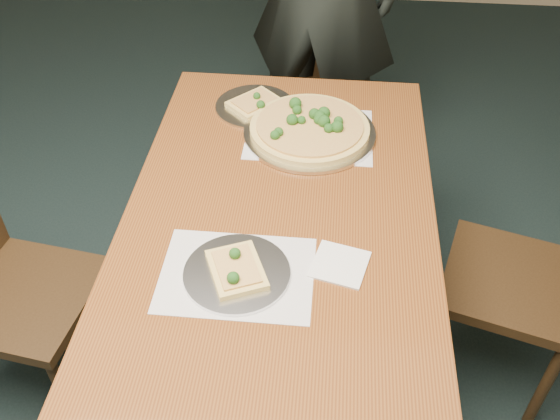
# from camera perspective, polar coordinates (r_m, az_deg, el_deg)

# --- Properties ---
(dining_table) EXTENTS (0.90, 1.50, 0.75)m
(dining_table) POSITION_cam_1_polar(r_m,az_deg,el_deg) (1.88, -0.00, -2.08)
(dining_table) COLOR #5E2F12
(dining_table) RESTS_ON ground
(chair_far) EXTENTS (0.50, 0.50, 0.91)m
(chair_far) POSITION_cam_1_polar(r_m,az_deg,el_deg) (2.88, 2.93, 11.94)
(chair_far) COLOR black
(chair_far) RESTS_ON ground
(chair_right) EXTENTS (0.52, 0.52, 0.91)m
(chair_right) POSITION_cam_1_polar(r_m,az_deg,el_deg) (2.12, 22.92, -5.50)
(chair_right) COLOR black
(chair_right) RESTS_ON ground
(placemat_main) EXTENTS (0.42, 0.32, 0.00)m
(placemat_main) POSITION_cam_1_polar(r_m,az_deg,el_deg) (2.11, 2.71, 6.96)
(placemat_main) COLOR white
(placemat_main) RESTS_ON dining_table
(placemat_near) EXTENTS (0.40, 0.30, 0.00)m
(placemat_near) POSITION_cam_1_polar(r_m,az_deg,el_deg) (1.64, -3.96, -5.90)
(placemat_near) COLOR white
(placemat_near) RESTS_ON dining_table
(pizza_pan) EXTENTS (0.44, 0.44, 0.07)m
(pizza_pan) POSITION_cam_1_polar(r_m,az_deg,el_deg) (2.10, 2.75, 7.49)
(pizza_pan) COLOR silver
(pizza_pan) RESTS_ON dining_table
(slice_plate_near) EXTENTS (0.28, 0.28, 0.06)m
(slice_plate_near) POSITION_cam_1_polar(r_m,az_deg,el_deg) (1.63, -3.99, -5.61)
(slice_plate_near) COLOR silver
(slice_plate_near) RESTS_ON dining_table
(slice_plate_far) EXTENTS (0.28, 0.28, 0.06)m
(slice_plate_far) POSITION_cam_1_polar(r_m,az_deg,el_deg) (2.24, -2.30, 9.58)
(slice_plate_far) COLOR silver
(slice_plate_far) RESTS_ON dining_table
(napkin) EXTENTS (0.17, 0.17, 0.01)m
(napkin) POSITION_cam_1_polar(r_m,az_deg,el_deg) (1.66, 5.48, -4.96)
(napkin) COLOR white
(napkin) RESTS_ON dining_table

